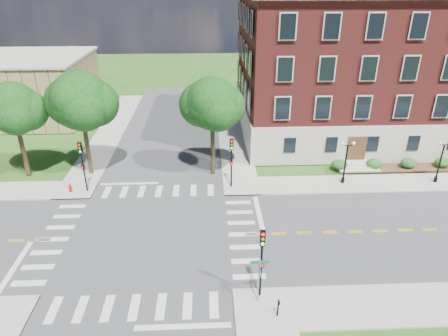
{
  "coord_description": "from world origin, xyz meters",
  "views": [
    {
      "loc": [
        4.61,
        -25.41,
        18.03
      ],
      "look_at": [
        5.97,
        5.27,
        3.2
      ],
      "focal_mm": 32.0,
      "sensor_mm": 36.0,
      "label": 1
    }
  ],
  "objects_px": {
    "twin_lamp_west": "(346,160)",
    "twin_lamp_east": "(441,159)",
    "traffic_signal_ne": "(231,157)",
    "traffic_signal_se": "(262,255)",
    "street_sign_pole": "(259,273)",
    "push_button_post": "(278,307)",
    "traffic_signal_nw": "(82,161)",
    "fire_hydrant": "(70,188)"
  },
  "relations": [
    {
      "from": "twin_lamp_east",
      "to": "push_button_post",
      "type": "bearing_deg",
      "value": -138.23
    },
    {
      "from": "traffic_signal_ne",
      "to": "push_button_post",
      "type": "bearing_deg",
      "value": -83.78
    },
    {
      "from": "traffic_signal_ne",
      "to": "twin_lamp_west",
      "type": "xyz_separation_m",
      "value": [
        10.74,
        0.33,
        -0.66
      ]
    },
    {
      "from": "traffic_signal_nw",
      "to": "push_button_post",
      "type": "relative_size",
      "value": 4.0
    },
    {
      "from": "traffic_signal_nw",
      "to": "street_sign_pole",
      "type": "height_order",
      "value": "traffic_signal_nw"
    },
    {
      "from": "twin_lamp_east",
      "to": "street_sign_pole",
      "type": "distance_m",
      "value": 24.1
    },
    {
      "from": "traffic_signal_ne",
      "to": "twin_lamp_east",
      "type": "bearing_deg",
      "value": 0.24
    },
    {
      "from": "traffic_signal_nw",
      "to": "push_button_post",
      "type": "height_order",
      "value": "traffic_signal_nw"
    },
    {
      "from": "traffic_signal_se",
      "to": "traffic_signal_ne",
      "type": "xyz_separation_m",
      "value": [
        -0.92,
        14.24,
        0.0
      ]
    },
    {
      "from": "traffic_signal_nw",
      "to": "push_button_post",
      "type": "bearing_deg",
      "value": -46.2
    },
    {
      "from": "traffic_signal_nw",
      "to": "twin_lamp_east",
      "type": "distance_m",
      "value": 33.07
    },
    {
      "from": "traffic_signal_nw",
      "to": "push_button_post",
      "type": "xyz_separation_m",
      "value": [
        15.09,
        -15.74,
        -2.39
      ]
    },
    {
      "from": "twin_lamp_west",
      "to": "push_button_post",
      "type": "xyz_separation_m",
      "value": [
        -9.0,
        -16.3,
        -1.73
      ]
    },
    {
      "from": "twin_lamp_east",
      "to": "traffic_signal_ne",
      "type": "bearing_deg",
      "value": -179.76
    },
    {
      "from": "push_button_post",
      "to": "fire_hydrant",
      "type": "xyz_separation_m",
      "value": [
        -16.55,
        15.63,
        -0.33
      ]
    },
    {
      "from": "traffic_signal_ne",
      "to": "twin_lamp_west",
      "type": "height_order",
      "value": "traffic_signal_ne"
    },
    {
      "from": "push_button_post",
      "to": "street_sign_pole",
      "type": "bearing_deg",
      "value": 130.05
    },
    {
      "from": "traffic_signal_nw",
      "to": "traffic_signal_se",
      "type": "bearing_deg",
      "value": -44.49
    },
    {
      "from": "twin_lamp_east",
      "to": "push_button_post",
      "type": "distance_m",
      "value": 24.15
    },
    {
      "from": "traffic_signal_se",
      "to": "traffic_signal_nw",
      "type": "height_order",
      "value": "same"
    },
    {
      "from": "twin_lamp_west",
      "to": "twin_lamp_east",
      "type": "relative_size",
      "value": 1.0
    },
    {
      "from": "traffic_signal_se",
      "to": "street_sign_pole",
      "type": "height_order",
      "value": "traffic_signal_se"
    },
    {
      "from": "twin_lamp_west",
      "to": "fire_hydrant",
      "type": "height_order",
      "value": "twin_lamp_west"
    },
    {
      "from": "traffic_signal_ne",
      "to": "street_sign_pole",
      "type": "distance_m",
      "value": 14.82
    },
    {
      "from": "traffic_signal_se",
      "to": "street_sign_pole",
      "type": "bearing_deg",
      "value": -108.45
    },
    {
      "from": "twin_lamp_west",
      "to": "push_button_post",
      "type": "bearing_deg",
      "value": -118.92
    },
    {
      "from": "twin_lamp_west",
      "to": "traffic_signal_nw",
      "type": "bearing_deg",
      "value": -178.68
    },
    {
      "from": "traffic_signal_se",
      "to": "twin_lamp_east",
      "type": "height_order",
      "value": "traffic_signal_se"
    },
    {
      "from": "traffic_signal_nw",
      "to": "street_sign_pole",
      "type": "relative_size",
      "value": 1.55
    },
    {
      "from": "twin_lamp_east",
      "to": "fire_hydrant",
      "type": "xyz_separation_m",
      "value": [
        -34.51,
        -0.42,
        -2.06
      ]
    },
    {
      "from": "traffic_signal_nw",
      "to": "fire_hydrant",
      "type": "relative_size",
      "value": 6.4
    },
    {
      "from": "traffic_signal_nw",
      "to": "street_sign_pole",
      "type": "bearing_deg",
      "value": -45.91
    },
    {
      "from": "traffic_signal_se",
      "to": "twin_lamp_west",
      "type": "relative_size",
      "value": 1.13
    },
    {
      "from": "traffic_signal_se",
      "to": "street_sign_pole",
      "type": "distance_m",
      "value": 1.04
    },
    {
      "from": "traffic_signal_se",
      "to": "twin_lamp_east",
      "type": "xyz_separation_m",
      "value": [
        18.79,
        14.33,
        -0.66
      ]
    },
    {
      "from": "street_sign_pole",
      "to": "traffic_signal_se",
      "type": "bearing_deg",
      "value": 71.55
    },
    {
      "from": "traffic_signal_se",
      "to": "traffic_signal_ne",
      "type": "bearing_deg",
      "value": 93.68
    },
    {
      "from": "traffic_signal_ne",
      "to": "push_button_post",
      "type": "height_order",
      "value": "traffic_signal_ne"
    },
    {
      "from": "twin_lamp_east",
      "to": "push_button_post",
      "type": "height_order",
      "value": "twin_lamp_east"
    },
    {
      "from": "fire_hydrant",
      "to": "twin_lamp_east",
      "type": "bearing_deg",
      "value": 0.7
    },
    {
      "from": "twin_lamp_west",
      "to": "fire_hydrant",
      "type": "distance_m",
      "value": 25.64
    },
    {
      "from": "traffic_signal_se",
      "to": "traffic_signal_nw",
      "type": "distance_m",
      "value": 20.0
    }
  ]
}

